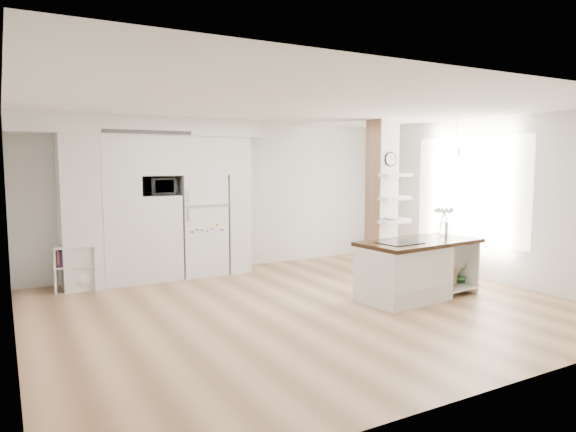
# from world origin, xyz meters

# --- Properties ---
(floor) EXTENTS (7.00, 6.00, 0.01)m
(floor) POSITION_xyz_m (0.00, 0.00, 0.00)
(floor) COLOR tan
(floor) RESTS_ON ground
(room) EXTENTS (7.04, 6.04, 2.72)m
(room) POSITION_xyz_m (0.00, 0.00, 1.86)
(room) COLOR white
(room) RESTS_ON ground
(cabinet_wall) EXTENTS (4.00, 0.71, 2.70)m
(cabinet_wall) POSITION_xyz_m (-1.45, 2.67, 1.51)
(cabinet_wall) COLOR silver
(cabinet_wall) RESTS_ON floor
(refrigerator) EXTENTS (0.78, 0.69, 1.75)m
(refrigerator) POSITION_xyz_m (-0.53, 2.68, 0.88)
(refrigerator) COLOR white
(refrigerator) RESTS_ON floor
(column) EXTENTS (0.69, 0.90, 2.70)m
(column) POSITION_xyz_m (2.38, 1.13, 1.35)
(column) COLOR silver
(column) RESTS_ON floor
(window) EXTENTS (0.00, 2.40, 2.40)m
(window) POSITION_xyz_m (3.48, 0.30, 1.50)
(window) COLOR white
(window) RESTS_ON room
(pendant_light) EXTENTS (0.12, 0.12, 0.10)m
(pendant_light) POSITION_xyz_m (1.70, 0.15, 2.12)
(pendant_light) COLOR white
(pendant_light) RESTS_ON room
(kitchen_island) EXTENTS (1.94, 1.05, 1.41)m
(kitchen_island) POSITION_xyz_m (1.51, -0.38, 0.44)
(kitchen_island) COLOR silver
(kitchen_island) RESTS_ON floor
(bookshelf) EXTENTS (0.64, 0.43, 0.70)m
(bookshelf) POSITION_xyz_m (-2.59, 2.50, 0.31)
(bookshelf) COLOR silver
(bookshelf) RESTS_ON floor
(floor_plant_a) EXTENTS (0.27, 0.22, 0.49)m
(floor_plant_a) POSITION_xyz_m (2.60, -0.38, 0.24)
(floor_plant_a) COLOR #2C7030
(floor_plant_a) RESTS_ON floor
(floor_plant_b) EXTENTS (0.31, 0.31, 0.42)m
(floor_plant_b) POSITION_xyz_m (2.83, 1.69, 0.21)
(floor_plant_b) COLOR #2C7030
(floor_plant_b) RESTS_ON floor
(microwave) EXTENTS (0.54, 0.37, 0.30)m
(microwave) POSITION_xyz_m (-1.27, 2.62, 1.57)
(microwave) COLOR #2D2D2D
(microwave) RESTS_ON cabinet_wall
(shelf_plant) EXTENTS (0.27, 0.23, 0.30)m
(shelf_plant) POSITION_xyz_m (2.63, 1.30, 1.52)
(shelf_plant) COLOR #2C7030
(shelf_plant) RESTS_ON column
(decor_bowl) EXTENTS (0.22, 0.22, 0.05)m
(decor_bowl) POSITION_xyz_m (2.30, 0.90, 1.00)
(decor_bowl) COLOR white
(decor_bowl) RESTS_ON column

